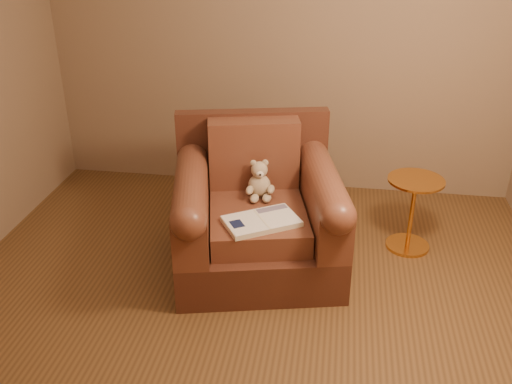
# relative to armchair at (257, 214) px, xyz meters

# --- Properties ---
(floor) EXTENTS (4.00, 4.00, 0.00)m
(floor) POSITION_rel_armchair_xyz_m (0.02, -0.69, -0.38)
(floor) COLOR brown
(floor) RESTS_ON ground
(room) EXTENTS (4.02, 4.02, 2.71)m
(room) POSITION_rel_armchair_xyz_m (0.02, -0.69, 1.33)
(room) COLOR #8A6F55
(room) RESTS_ON ground
(armchair) EXTENTS (1.31, 1.27, 0.99)m
(armchair) POSITION_rel_armchair_xyz_m (0.00, 0.00, 0.00)
(armchair) COLOR #4B2519
(armchair) RESTS_ON floor
(teddy_bear) EXTENTS (0.20, 0.23, 0.27)m
(teddy_bear) POSITION_rel_armchair_xyz_m (0.01, 0.10, 0.19)
(teddy_bear) COLOR tan
(teddy_bear) RESTS_ON armchair
(guidebook) EXTENTS (0.54, 0.48, 0.04)m
(guidebook) POSITION_rel_armchair_xyz_m (0.07, -0.28, 0.11)
(guidebook) COLOR beige
(guidebook) RESTS_ON armchair
(side_table) EXTENTS (0.40, 0.40, 0.56)m
(side_table) POSITION_rel_armchair_xyz_m (1.09, 0.35, -0.08)
(side_table) COLOR gold
(side_table) RESTS_ON floor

